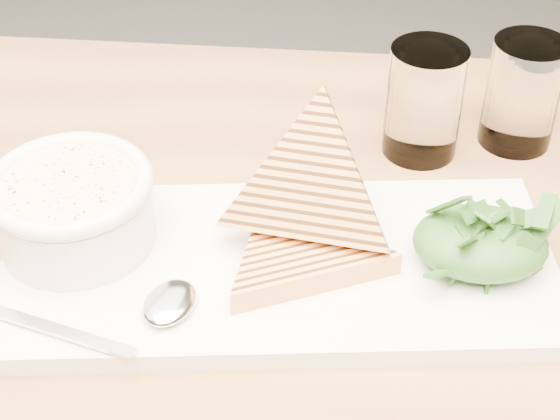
# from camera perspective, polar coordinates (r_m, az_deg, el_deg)

# --- Properties ---
(table_top) EXTENTS (1.32, 0.90, 0.04)m
(table_top) POSITION_cam_1_polar(r_m,az_deg,el_deg) (0.64, 5.35, -10.39)
(table_top) COLOR olive
(table_top) RESTS_ON ground
(platter) EXTENTS (0.45, 0.24, 0.02)m
(platter) POSITION_cam_1_polar(r_m,az_deg,el_deg) (0.67, -0.12, -3.81)
(platter) COLOR white
(platter) RESTS_ON table_top
(soup_bowl) EXTENTS (0.12, 0.12, 0.05)m
(soup_bowl) POSITION_cam_1_polar(r_m,az_deg,el_deg) (0.68, -13.47, -0.34)
(soup_bowl) COLOR white
(soup_bowl) RESTS_ON platter
(soup) EXTENTS (0.10, 0.10, 0.01)m
(soup) POSITION_cam_1_polar(r_m,az_deg,el_deg) (0.67, -13.84, 1.59)
(soup) COLOR beige
(soup) RESTS_ON soup_bowl
(bowl_rim) EXTENTS (0.13, 0.13, 0.01)m
(bowl_rim) POSITION_cam_1_polar(r_m,az_deg,el_deg) (0.67, -13.87, 1.72)
(bowl_rim) COLOR white
(bowl_rim) RESTS_ON soup_bowl
(sandwich_flat) EXTENTS (0.20, 0.20, 0.02)m
(sandwich_flat) POSITION_cam_1_polar(r_m,az_deg,el_deg) (0.66, 1.34, -2.74)
(sandwich_flat) COLOR #D89049
(sandwich_flat) RESTS_ON platter
(sandwich_lean) EXTENTS (0.18, 0.19, 0.17)m
(sandwich_lean) POSITION_cam_1_polar(r_m,az_deg,el_deg) (0.65, 2.00, 1.43)
(sandwich_lean) COLOR #D89049
(sandwich_lean) RESTS_ON sandwich_flat
(salad_base) EXTENTS (0.10, 0.08, 0.04)m
(salad_base) POSITION_cam_1_polar(r_m,az_deg,el_deg) (0.67, 13.18, -2.13)
(salad_base) COLOR #133A0E
(salad_base) RESTS_ON platter
(arugula_pile) EXTENTS (0.11, 0.10, 0.05)m
(arugula_pile) POSITION_cam_1_polar(r_m,az_deg,el_deg) (0.66, 13.27, -1.66)
(arugula_pile) COLOR #3A6F2B
(arugula_pile) RESTS_ON platter
(spoon_bowl) EXTENTS (0.05, 0.06, 0.01)m
(spoon_bowl) POSITION_cam_1_polar(r_m,az_deg,el_deg) (0.63, -7.35, -6.13)
(spoon_bowl) COLOR silver
(spoon_bowl) RESTS_ON platter
(spoon_handle) EXTENTS (0.12, 0.05, 0.00)m
(spoon_handle) POSITION_cam_1_polar(r_m,az_deg,el_deg) (0.63, -14.63, -7.72)
(spoon_handle) COLOR silver
(spoon_handle) RESTS_ON platter
(glass_near) EXTENTS (0.07, 0.07, 0.11)m
(glass_near) POSITION_cam_1_polar(r_m,az_deg,el_deg) (0.79, 9.57, 7.11)
(glass_near) COLOR white
(glass_near) RESTS_ON table_top
(glass_far) EXTENTS (0.07, 0.07, 0.10)m
(glass_far) POSITION_cam_1_polar(r_m,az_deg,el_deg) (0.82, 15.83, 7.47)
(glass_far) COLOR white
(glass_far) RESTS_ON table_top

